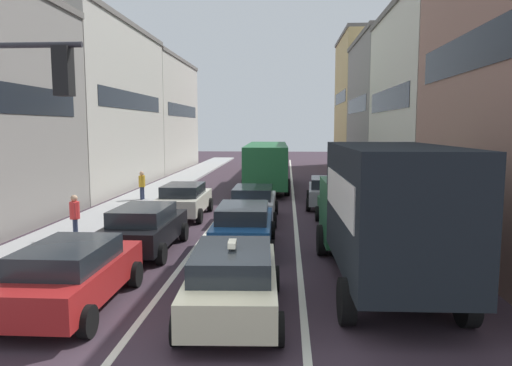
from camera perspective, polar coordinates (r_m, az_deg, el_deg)
ground_plane at (r=9.31m, az=-5.06°, el=-18.73°), size 140.00×140.00×0.00m
sidewalk_left at (r=29.68m, az=-12.00°, el=-1.04°), size 2.60×64.00×0.14m
lane_stripe_left at (r=28.74m, az=-2.35°, el=-1.27°), size 0.16×60.00×0.01m
lane_stripe_right at (r=28.58m, az=4.44°, el=-1.33°), size 0.16×60.00×0.01m
building_row_left at (r=33.53m, az=-19.90°, el=8.16°), size 7.20×43.90×10.57m
building_row_right at (r=32.03m, az=19.51°, el=9.23°), size 7.20×43.90×12.64m
removalist_box_truck at (r=12.16m, az=14.98°, el=-3.09°), size 2.83×7.75×3.58m
taxi_centre_lane_front at (r=10.27m, az=-2.79°, el=-11.42°), size 2.23×4.38×1.66m
sedan_left_lane_front at (r=11.37m, az=-21.18°, el=-10.08°), size 2.07×4.31×1.49m
sedan_centre_lane_second at (r=15.62m, az=-1.52°, el=-5.10°), size 2.13×4.33×1.49m
wagon_left_lane_second at (r=15.76m, az=-13.18°, el=-5.17°), size 2.10×4.32×1.49m
hatchback_centre_lane_third at (r=20.32m, az=-0.33°, el=-2.34°), size 2.06×4.30×1.49m
sedan_left_lane_third at (r=21.41m, az=-8.59°, el=-1.95°), size 2.09×4.31×1.49m
sedan_right_lane_behind_truck at (r=19.04m, az=10.56°, el=-3.07°), size 2.10×4.32×1.49m
wagon_right_lane_far at (r=24.15m, az=8.51°, el=-0.97°), size 2.24×4.39×1.49m
bus_mid_queue_primary at (r=30.82m, az=1.32°, el=2.55°), size 2.96×10.55×2.90m
pedestrian_near_kerb at (r=26.13m, az=-13.50°, el=-0.17°), size 0.34×0.54×1.66m
pedestrian_mid_sidewalk at (r=17.75m, az=-20.87°, el=-3.62°), size 0.34×0.49×1.66m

